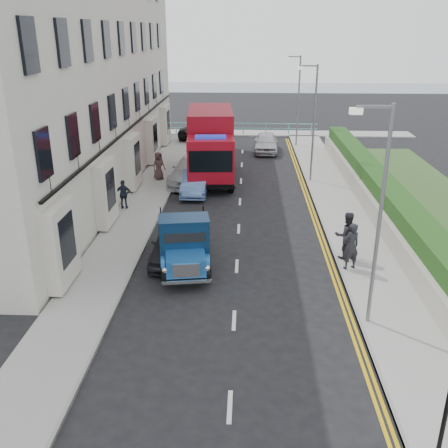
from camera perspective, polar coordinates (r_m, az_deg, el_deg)
ground at (r=18.31m, az=1.33°, el=-7.60°), size 120.00×120.00×0.00m
pavement_west at (r=27.09m, az=-9.27°, el=2.13°), size 2.40×38.00×0.12m
pavement_east at (r=26.99m, az=13.13°, el=1.77°), size 2.60×38.00×0.12m
promenade at (r=45.87m, az=2.23°, el=10.33°), size 30.00×2.50×0.12m
sea_plane at (r=76.53m, az=2.46°, el=14.76°), size 120.00×120.00×0.00m
terrace_west at (r=30.66m, az=-16.76°, el=17.37°), size 6.31×30.20×14.25m
garden_east at (r=27.14m, az=17.25°, el=3.34°), size 1.45×28.00×1.75m
seafront_railing at (r=44.98m, az=2.23°, el=10.79°), size 13.00×0.08×1.11m
lamp_near at (r=15.33m, az=17.09°, el=1.86°), size 1.23×0.18×7.00m
lamp_mid at (r=30.65m, az=10.06°, el=11.94°), size 1.23×0.18×7.00m
lamp_far at (r=40.49m, az=8.35°, el=14.29°), size 1.23×0.18×7.00m
bedford_lorry at (r=19.36m, az=-4.55°, el=-2.56°), size 2.54×4.94×2.24m
red_lorry at (r=31.64m, az=-1.54°, el=9.26°), size 3.25×8.12×4.16m
parked_car_front at (r=20.56m, az=-5.74°, el=-2.14°), size 1.75×4.15×1.40m
parked_car_mid at (r=28.78m, az=-3.30°, el=4.79°), size 1.40×3.99×1.31m
parked_car_rear at (r=30.89m, az=-3.65°, el=6.19°), size 2.81×5.61×1.57m
seafront_car_left at (r=43.81m, az=-2.45°, el=10.75°), size 4.06×6.04×1.54m
seafront_car_right at (r=38.89m, az=4.82°, el=9.27°), size 1.87×4.37×1.47m
pedestrian_east_near at (r=19.85m, az=14.30°, el=-2.47°), size 0.81×0.68×1.90m
pedestrian_east_far at (r=20.72m, az=13.81°, el=-1.26°), size 1.05×0.86×1.98m
pedestrian_west_near at (r=26.34m, az=-11.39°, el=3.33°), size 0.92×0.43×1.53m
pedestrian_west_far at (r=31.30m, az=-7.48°, el=6.62°), size 0.99×0.96×1.71m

